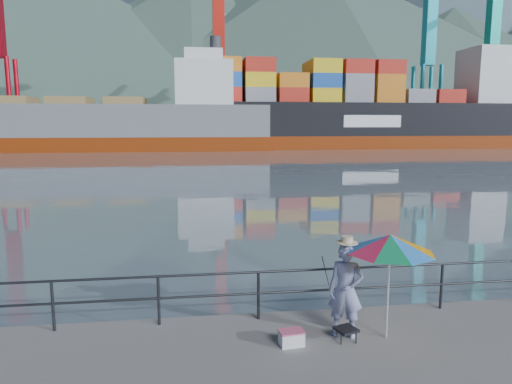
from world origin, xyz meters
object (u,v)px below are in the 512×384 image
cooler_bag (291,339)px  container_ship (371,114)px  fisherman (346,290)px  bulk_carrier (103,124)px  beach_umbrella (390,244)px

cooler_bag → container_ship: size_ratio=0.01×
fisherman → container_ship: container_ship is taller
fisherman → bulk_carrier: bulk_carrier is taller
beach_umbrella → cooler_bag: bearing=-178.7°
cooler_bag → container_ship: bearing=61.3°
container_ship → bulk_carrier: bearing=-176.8°
cooler_bag → bulk_carrier: bearing=97.0°
beach_umbrella → cooler_bag: (-1.82, -0.04, -1.69)m
beach_umbrella → bulk_carrier: size_ratio=0.04×
beach_umbrella → container_ship: bearing=68.6°
bulk_carrier → beach_umbrella: bearing=-75.5°
beach_umbrella → cooler_bag: 2.49m
fisherman → bulk_carrier: 70.79m
bulk_carrier → container_ship: 45.89m
fisherman → bulk_carrier: bearing=127.9°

